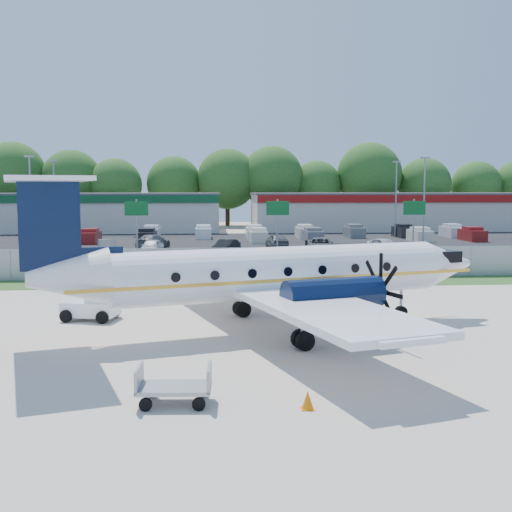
{
  "coord_description": "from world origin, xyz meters",
  "views": [
    {
      "loc": [
        -2.55,
        -27.36,
        5.82
      ],
      "look_at": [
        0.0,
        6.0,
        2.3
      ],
      "focal_mm": 45.0,
      "sensor_mm": 36.0,
      "label": 1
    }
  ],
  "objects": [
    {
      "name": "building_east",
      "position": [
        26.0,
        61.98,
        2.63
      ],
      "size": [
        44.4,
        12.4,
        5.24
      ],
      "color": "beige",
      "rests_on": "ground"
    },
    {
      "name": "parked_car_e",
      "position": [
        13.43,
        29.32,
        0.0
      ],
      "size": [
        2.81,
        4.42,
        1.4
      ],
      "primitive_type": "imported",
      "rotation": [
        0.0,
        0.0,
        0.3
      ],
      "color": "silver",
      "rests_on": "ground"
    },
    {
      "name": "cone_port_wing",
      "position": [
        0.07,
        -11.04,
        0.23
      ],
      "size": [
        0.35,
        0.35,
        0.5
      ],
      "color": "orange",
      "rests_on": "ground"
    },
    {
      "name": "aircraft",
      "position": [
        0.04,
        -1.62,
        2.4
      ],
      "size": [
        20.35,
        19.86,
        6.23
      ],
      "color": "white",
      "rests_on": "ground"
    },
    {
      "name": "light_pole_se",
      "position": [
        20.0,
        48.0,
        5.23
      ],
      "size": [
        0.9,
        0.35,
        9.09
      ],
      "color": "gray",
      "rests_on": "ground"
    },
    {
      "name": "pushback_tug",
      "position": [
        -7.65,
        1.23,
        0.6
      ],
      "size": [
        2.59,
        2.13,
        1.26
      ],
      "color": "white",
      "rests_on": "ground"
    },
    {
      "name": "light_pole_nw",
      "position": [
        -20.0,
        38.0,
        5.23
      ],
      "size": [
        0.9,
        0.35,
        9.09
      ],
      "color": "gray",
      "rests_on": "ground"
    },
    {
      "name": "building_west",
      "position": [
        -24.0,
        61.98,
        2.63
      ],
      "size": [
        46.4,
        12.4,
        5.24
      ],
      "color": "beige",
      "rests_on": "ground"
    },
    {
      "name": "parked_car_b",
      "position": [
        -7.46,
        29.57,
        0.0
      ],
      "size": [
        2.15,
        4.23,
        1.38
      ],
      "primitive_type": "imported",
      "rotation": [
        0.0,
        0.0,
        -0.13
      ],
      "color": "silver",
      "rests_on": "ground"
    },
    {
      "name": "sign_mid",
      "position": [
        3.0,
        22.91,
        3.61
      ],
      "size": [
        1.8,
        0.26,
        5.0
      ],
      "color": "gray",
      "rests_on": "ground"
    },
    {
      "name": "parked_car_f",
      "position": [
        -7.86,
        35.62,
        0.0
      ],
      "size": [
        3.56,
        5.14,
        1.38
      ],
      "primitive_type": "imported",
      "rotation": [
        0.0,
        0.0,
        2.76
      ],
      "color": "#595B5E",
      "rests_on": "ground"
    },
    {
      "name": "parked_car_d",
      "position": [
        7.54,
        29.31,
        0.0
      ],
      "size": [
        3.25,
        5.54,
        1.45
      ],
      "primitive_type": "imported",
      "rotation": [
        0.0,
        0.0,
        -0.17
      ],
      "color": "#595B5E",
      "rests_on": "ground"
    },
    {
      "name": "light_pole_sw",
      "position": [
        -20.0,
        48.0,
        5.23
      ],
      "size": [
        0.9,
        0.35,
        9.09
      ],
      "color": "gray",
      "rests_on": "ground"
    },
    {
      "name": "parked_car_g",
      "position": [
        4.3,
        35.23,
        0.0
      ],
      "size": [
        2.15,
        4.37,
        1.43
      ],
      "primitive_type": "imported",
      "rotation": [
        0.0,
        0.0,
        3.25
      ],
      "color": "#595B5E",
      "rests_on": "ground"
    },
    {
      "name": "parking_lot",
      "position": [
        0.0,
        40.0,
        0.01
      ],
      "size": [
        170.0,
        32.0,
        0.02
      ],
      "primitive_type": "cube",
      "color": "black",
      "rests_on": "ground"
    },
    {
      "name": "tree_line",
      "position": [
        0.0,
        74.0,
        0.0
      ],
      "size": [
        112.0,
        6.0,
        14.0
      ],
      "primitive_type": null,
      "color": "#265519",
      "rests_on": "ground"
    },
    {
      "name": "perimeter_fence",
      "position": [
        0.0,
        14.0,
        1.0
      ],
      "size": [
        120.0,
        0.06,
        1.99
      ],
      "color": "gray",
      "rests_on": "ground"
    },
    {
      "name": "road_car_mid",
      "position": [
        6.84,
        21.0,
        0.0
      ],
      "size": [
        4.83,
        2.06,
        1.55
      ],
      "primitive_type": "imported",
      "rotation": [
        0.0,
        0.0,
        -1.66
      ],
      "color": "black",
      "rests_on": "ground"
    },
    {
      "name": "grass_verge",
      "position": [
        0.0,
        12.0,
        0.01
      ],
      "size": [
        170.0,
        4.0,
        0.02
      ],
      "primitive_type": "cube",
      "color": "#2D561E",
      "rests_on": "ground"
    },
    {
      "name": "far_parking_rows",
      "position": [
        0.0,
        45.0,
        0.0
      ],
      "size": [
        56.0,
        10.0,
        1.6
      ],
      "primitive_type": null,
      "color": "gray",
      "rests_on": "ground"
    },
    {
      "name": "sign_right",
      "position": [
        14.0,
        22.91,
        3.61
      ],
      "size": [
        1.8,
        0.26,
        5.0
      ],
      "color": "gray",
      "rests_on": "ground"
    },
    {
      "name": "baggage_cart_far",
      "position": [
        -3.47,
        -10.37,
        0.49
      ],
      "size": [
        2.06,
        1.32,
        1.05
      ],
      "color": "gray",
      "rests_on": "ground"
    },
    {
      "name": "light_pole_ne",
      "position": [
        20.0,
        38.0,
        5.23
      ],
      "size": [
        0.9,
        0.35,
        9.09
      ],
      "color": "gray",
      "rests_on": "ground"
    },
    {
      "name": "road_car_west",
      "position": [
        -14.64,
        16.85,
        0.0
      ],
      "size": [
        4.04,
        2.4,
        1.29
      ],
      "primitive_type": "imported",
      "rotation": [
        0.0,
        0.0,
        1.82
      ],
      "color": "silver",
      "rests_on": "ground"
    },
    {
      "name": "access_road",
      "position": [
        0.0,
        19.0,
        0.01
      ],
      "size": [
        170.0,
        8.0,
        0.02
      ],
      "primitive_type": "cube",
      "color": "black",
      "rests_on": "ground"
    },
    {
      "name": "sign_left",
      "position": [
        -8.0,
        22.91,
        3.61
      ],
      "size": [
        1.8,
        0.26,
        5.0
      ],
      "color": "gray",
      "rests_on": "ground"
    },
    {
      "name": "cone_starboard_wing",
      "position": [
        3.3,
        8.65,
        0.25
      ],
      "size": [
        0.37,
        0.37,
        0.52
      ],
      "color": "orange",
      "rests_on": "ground"
    },
    {
      "name": "parked_car_c",
      "position": [
        -0.89,
        29.46,
        0.0
      ],
      "size": [
        2.83,
        4.24,
        1.32
      ],
      "primitive_type": "imported",
      "rotation": [
        0.0,
        0.0,
        -0.39
      ],
      "color": "black",
      "rests_on": "ground"
    },
    {
      "name": "ground",
      "position": [
        0.0,
        0.0,
        0.0
      ],
      "size": [
        170.0,
        170.0,
        0.0
      ],
      "primitive_type": "plane",
      "color": "beige",
      "rests_on": "ground"
    },
    {
      "name": "parked_car_a",
      "position": [
        -11.3,
        29.43,
        0.0
      ],
      "size": [
        2.36,
        4.43,
        1.39
      ],
      "primitive_type": "imported",
      "rotation": [
        0.0,
        0.0,
        0.22
      ],
      "color": "#595B5E",
      "rests_on": "ground"
    }
  ]
}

